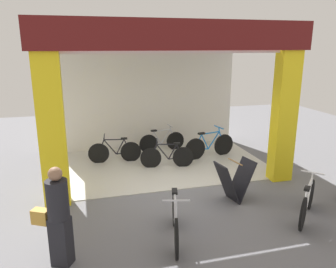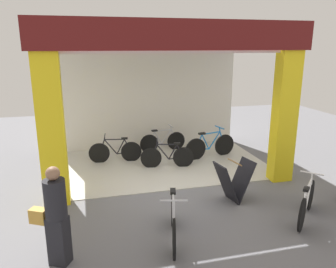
{
  "view_description": "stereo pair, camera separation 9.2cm",
  "coord_description": "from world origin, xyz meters",
  "px_view_note": "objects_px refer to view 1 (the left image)",
  "views": [
    {
      "loc": [
        -2.09,
        -6.99,
        3.35
      ],
      "look_at": [
        0.0,
        0.92,
        1.15
      ],
      "focal_mm": 35.37,
      "sensor_mm": 36.0,
      "label": 1
    },
    {
      "loc": [
        -2.0,
        -7.02,
        3.35
      ],
      "look_at": [
        0.0,
        0.92,
        1.15
      ],
      "focal_mm": 35.37,
      "sensor_mm": 36.0,
      "label": 2
    }
  ],
  "objects_px": {
    "bicycle_parked_0": "(307,202)",
    "pedestrian_1": "(58,216)",
    "bicycle_inside_2": "(210,146)",
    "bicycle_inside_3": "(162,141)",
    "bicycle_parked_1": "(175,220)",
    "sandwich_board_sign": "(234,181)",
    "bicycle_inside_0": "(115,151)",
    "bicycle_inside_1": "(167,156)"
  },
  "relations": [
    {
      "from": "bicycle_parked_0",
      "to": "pedestrian_1",
      "type": "height_order",
      "value": "pedestrian_1"
    },
    {
      "from": "bicycle_inside_2",
      "to": "pedestrian_1",
      "type": "xyz_separation_m",
      "value": [
        -4.17,
        -4.21,
        0.45
      ]
    },
    {
      "from": "bicycle_inside_2",
      "to": "bicycle_parked_0",
      "type": "bearing_deg",
      "value": -83.05
    },
    {
      "from": "bicycle_inside_3",
      "to": "bicycle_parked_0",
      "type": "distance_m",
      "value": 5.25
    },
    {
      "from": "bicycle_parked_1",
      "to": "sandwich_board_sign",
      "type": "height_order",
      "value": "sandwich_board_sign"
    },
    {
      "from": "bicycle_inside_2",
      "to": "sandwich_board_sign",
      "type": "xyz_separation_m",
      "value": [
        -0.57,
        -2.87,
        0.08
      ]
    },
    {
      "from": "bicycle_inside_3",
      "to": "sandwich_board_sign",
      "type": "bearing_deg",
      "value": -79.76
    },
    {
      "from": "bicycle_inside_0",
      "to": "bicycle_inside_2",
      "type": "height_order",
      "value": "bicycle_inside_2"
    },
    {
      "from": "pedestrian_1",
      "to": "bicycle_inside_3",
      "type": "bearing_deg",
      "value": 60.74
    },
    {
      "from": "bicycle_inside_2",
      "to": "bicycle_inside_3",
      "type": "distance_m",
      "value": 1.6
    },
    {
      "from": "bicycle_inside_0",
      "to": "bicycle_inside_1",
      "type": "xyz_separation_m",
      "value": [
        1.37,
        -0.8,
        -0.01
      ]
    },
    {
      "from": "bicycle_inside_0",
      "to": "bicycle_parked_0",
      "type": "xyz_separation_m",
      "value": [
        3.34,
        -4.26,
        0.02
      ]
    },
    {
      "from": "sandwich_board_sign",
      "to": "bicycle_inside_0",
      "type": "bearing_deg",
      "value": 125.83
    },
    {
      "from": "bicycle_inside_2",
      "to": "sandwich_board_sign",
      "type": "distance_m",
      "value": 2.93
    },
    {
      "from": "bicycle_inside_0",
      "to": "sandwich_board_sign",
      "type": "height_order",
      "value": "sandwich_board_sign"
    },
    {
      "from": "bicycle_inside_1",
      "to": "bicycle_parked_0",
      "type": "relative_size",
      "value": 1.26
    },
    {
      "from": "sandwich_board_sign",
      "to": "pedestrian_1",
      "type": "distance_m",
      "value": 3.86
    },
    {
      "from": "bicycle_inside_0",
      "to": "bicycle_inside_1",
      "type": "distance_m",
      "value": 1.59
    },
    {
      "from": "bicycle_inside_0",
      "to": "sandwich_board_sign",
      "type": "distance_m",
      "value": 3.9
    },
    {
      "from": "bicycle_inside_0",
      "to": "bicycle_inside_2",
      "type": "distance_m",
      "value": 2.87
    },
    {
      "from": "bicycle_parked_1",
      "to": "bicycle_inside_3",
      "type": "bearing_deg",
      "value": 78.87
    },
    {
      "from": "bicycle_parked_0",
      "to": "sandwich_board_sign",
      "type": "relative_size",
      "value": 1.28
    },
    {
      "from": "bicycle_inside_0",
      "to": "bicycle_inside_2",
      "type": "relative_size",
      "value": 0.91
    },
    {
      "from": "bicycle_inside_2",
      "to": "sandwich_board_sign",
      "type": "bearing_deg",
      "value": -101.16
    },
    {
      "from": "bicycle_inside_1",
      "to": "bicycle_parked_1",
      "type": "height_order",
      "value": "bicycle_parked_1"
    },
    {
      "from": "bicycle_inside_0",
      "to": "bicycle_parked_1",
      "type": "xyz_separation_m",
      "value": [
        0.61,
        -4.3,
        0.03
      ]
    },
    {
      "from": "bicycle_inside_2",
      "to": "bicycle_parked_0",
      "type": "distance_m",
      "value": 4.0
    },
    {
      "from": "bicycle_inside_3",
      "to": "sandwich_board_sign",
      "type": "distance_m",
      "value": 3.92
    },
    {
      "from": "bicycle_inside_1",
      "to": "bicycle_inside_3",
      "type": "height_order",
      "value": "bicycle_inside_3"
    },
    {
      "from": "pedestrian_1",
      "to": "bicycle_parked_1",
      "type": "bearing_deg",
      "value": 5.91
    },
    {
      "from": "bicycle_inside_0",
      "to": "bicycle_parked_0",
      "type": "relative_size",
      "value": 1.29
    },
    {
      "from": "bicycle_inside_3",
      "to": "bicycle_inside_0",
      "type": "bearing_deg",
      "value": -156.54
    },
    {
      "from": "bicycle_parked_1",
      "to": "bicycle_inside_2",
      "type": "bearing_deg",
      "value": 60.75
    },
    {
      "from": "bicycle_inside_3",
      "to": "sandwich_board_sign",
      "type": "xyz_separation_m",
      "value": [
        0.7,
        -3.85,
        0.12
      ]
    },
    {
      "from": "bicycle_parked_0",
      "to": "sandwich_board_sign",
      "type": "xyz_separation_m",
      "value": [
        -1.05,
        1.1,
        0.1
      ]
    },
    {
      "from": "bicycle_parked_0",
      "to": "bicycle_parked_1",
      "type": "xyz_separation_m",
      "value": [
        -2.73,
        -0.03,
        0.01
      ]
    },
    {
      "from": "bicycle_inside_0",
      "to": "bicycle_parked_1",
      "type": "bearing_deg",
      "value": -81.97
    },
    {
      "from": "bicycle_inside_3",
      "to": "pedestrian_1",
      "type": "bearing_deg",
      "value": -119.26
    },
    {
      "from": "bicycle_inside_1",
      "to": "bicycle_inside_2",
      "type": "relative_size",
      "value": 0.88
    },
    {
      "from": "bicycle_inside_1",
      "to": "bicycle_inside_2",
      "type": "bearing_deg",
      "value": 19.2
    },
    {
      "from": "bicycle_inside_3",
      "to": "bicycle_parked_1",
      "type": "relative_size",
      "value": 0.93
    },
    {
      "from": "pedestrian_1",
      "to": "bicycle_inside_1",
      "type": "bearing_deg",
      "value": 53.91
    }
  ]
}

